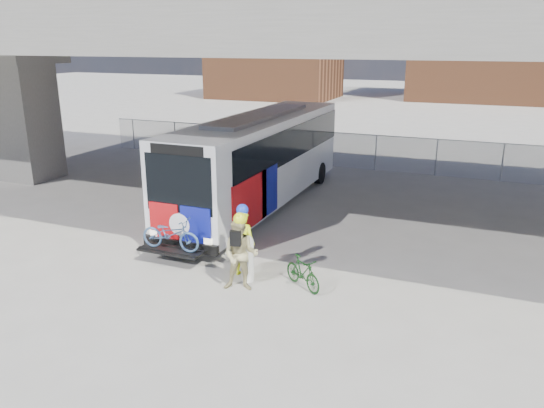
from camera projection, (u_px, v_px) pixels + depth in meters
The scene contains 9 objects.
ground at pixel (266, 246), 17.16m from camera, with size 160.00×160.00×0.00m, color #9E9991.
bus at pixel (260, 154), 20.94m from camera, with size 2.67×12.90×3.69m.
overpass at pixel (310, 36), 18.78m from camera, with size 40.00×16.00×7.95m.
chainlink_fence at pixel (357, 142), 27.34m from camera, with size 30.00×0.06×30.00m.
brick_buildings at pixel (450, 51), 57.74m from camera, with size 54.00×22.00×12.00m.
bollard at pixel (248, 257), 14.50m from camera, with size 0.34×0.34×1.32m.
cyclist_hivis at pixel (243, 241), 14.76m from camera, with size 0.71×0.48×2.11m.
cyclist_tan at pixel (241, 254), 13.88m from camera, with size 1.13×0.99×2.16m.
bike_parked at pixel (303, 273), 14.14m from camera, with size 0.42×1.47×0.88m, color #133C14.
Camera 1 is at (6.30, -14.71, 6.33)m, focal length 35.00 mm.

